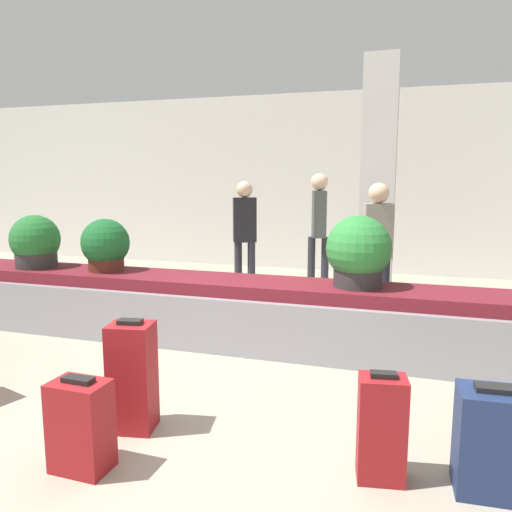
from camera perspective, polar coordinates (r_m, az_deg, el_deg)
The scene contains 14 objects.
ground_plane at distance 3.74m, azimuth -8.19°, elevation -18.08°, with size 18.00×18.00×0.00m, color #9E937F.
back_wall at distance 9.21m, azimuth 8.28°, elevation 8.25°, with size 18.00×0.06×3.20m.
carousel at distance 5.10m, azimuth 0.00°, elevation -6.64°, with size 7.78×0.83×0.67m.
pillar at distance 6.65m, azimuth 13.78°, elevation 7.87°, with size 0.43×0.43×3.20m.
suitcase_0 at distance 3.03m, azimuth 14.16°, elevation -18.54°, with size 0.29×0.24×0.64m.
suitcase_1 at distance 3.22m, azimuth -19.39°, elevation -17.82°, with size 0.34×0.24×0.57m.
suitcase_2 at distance 3.54m, azimuth -13.95°, elevation -13.23°, with size 0.32×0.29×0.77m.
suitcase_3 at distance 3.12m, azimuth 25.23°, elevation -18.63°, with size 0.37×0.30×0.61m.
potted_plant_0 at distance 4.79m, azimuth 11.64°, elevation 0.41°, with size 0.61×0.61×0.68m.
potted_plant_1 at distance 5.77m, azimuth -16.83°, elevation 1.15°, with size 0.53×0.53×0.58m.
potted_plant_2 at distance 6.28m, azimuth -23.90°, elevation 1.40°, with size 0.56×0.56×0.60m.
traveler_0 at distance 5.79m, azimuth 13.66°, elevation 1.55°, with size 0.36×0.28×1.64m.
traveler_1 at distance 7.09m, azimuth -1.30°, elevation 3.16°, with size 0.37×0.30×1.65m.
traveler_2 at distance 7.26m, azimuth 7.20°, elevation 3.86°, with size 0.31×0.36×1.76m.
Camera 1 is at (1.47, -3.00, 1.69)m, focal length 35.00 mm.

